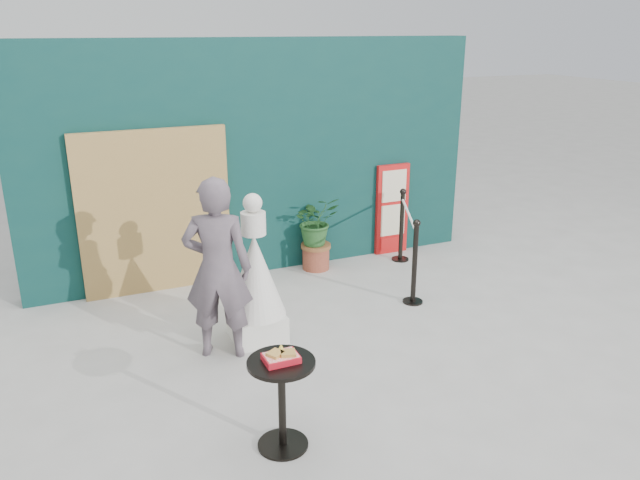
{
  "coord_description": "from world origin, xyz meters",
  "views": [
    {
      "loc": [
        -2.49,
        -4.45,
        3.12
      ],
      "look_at": [
        0.0,
        1.2,
        1.0
      ],
      "focal_mm": 35.0,
      "sensor_mm": 36.0,
      "label": 1
    }
  ],
  "objects": [
    {
      "name": "planter",
      "position": [
        0.64,
        2.8,
        0.59
      ],
      "size": [
        0.6,
        0.52,
        1.01
      ],
      "color": "#964931",
      "rests_on": "ground"
    },
    {
      "name": "woman",
      "position": [
        -1.14,
        1.05,
        0.91
      ],
      "size": [
        0.78,
        0.67,
        1.82
      ],
      "primitive_type": "imported",
      "rotation": [
        0.0,
        0.0,
        2.73
      ],
      "color": "#62545D",
      "rests_on": "ground"
    },
    {
      "name": "bamboo_fence",
      "position": [
        -1.4,
        2.94,
        1.0
      ],
      "size": [
        1.8,
        0.08,
        2.0
      ],
      "primitive_type": "cube",
      "color": "tan",
      "rests_on": "ground"
    },
    {
      "name": "stanchion_barrier",
      "position": [
        1.57,
        1.97,
        0.49
      ],
      "size": [
        0.84,
        1.54,
        1.03
      ],
      "color": "black",
      "rests_on": "ground"
    },
    {
      "name": "statue",
      "position": [
        -0.72,
        1.21,
        0.64
      ],
      "size": [
        0.62,
        0.62,
        1.58
      ],
      "color": "white",
      "rests_on": "ground"
    },
    {
      "name": "food_basket",
      "position": [
        -1.1,
        -0.57,
        0.79
      ],
      "size": [
        0.26,
        0.19,
        0.11
      ],
      "color": "red",
      "rests_on": "cafe_table"
    },
    {
      "name": "back_wall",
      "position": [
        0.0,
        3.15,
        1.5
      ],
      "size": [
        6.0,
        0.3,
        3.0
      ],
      "primitive_type": "cube",
      "color": "#0B3231",
      "rests_on": "ground"
    },
    {
      "name": "menu_board",
      "position": [
        1.9,
        2.95,
        0.65
      ],
      "size": [
        0.5,
        0.07,
        1.3
      ],
      "color": "red",
      "rests_on": "ground"
    },
    {
      "name": "ground",
      "position": [
        0.0,
        0.0,
        0.0
      ],
      "size": [
        60.0,
        60.0,
        0.0
      ],
      "primitive_type": "plane",
      "color": "#ADAAA5",
      "rests_on": "ground"
    },
    {
      "name": "cafe_table",
      "position": [
        -1.1,
        -0.57,
        0.5
      ],
      "size": [
        0.52,
        0.52,
        0.75
      ],
      "color": "black",
      "rests_on": "ground"
    }
  ]
}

